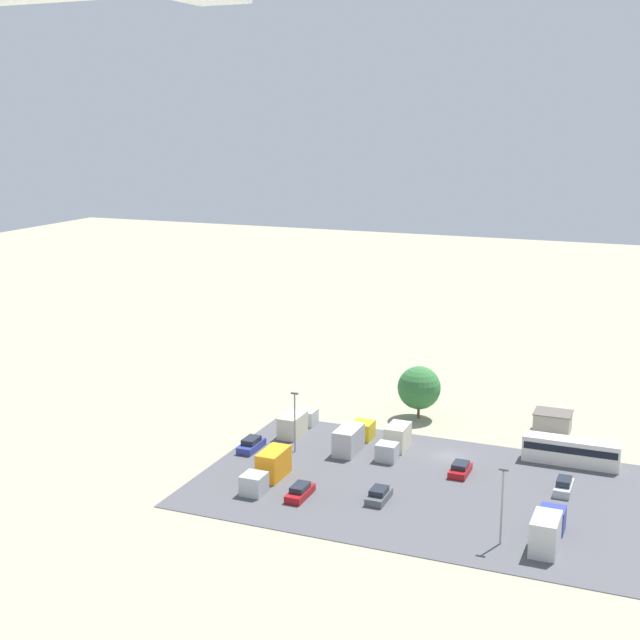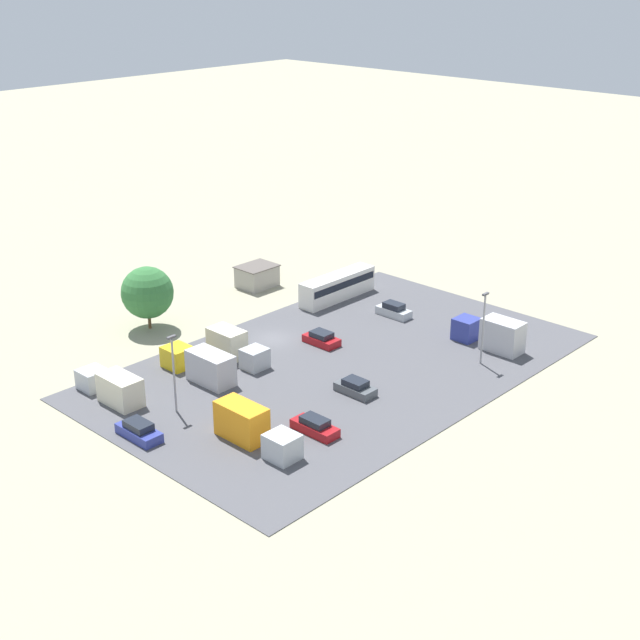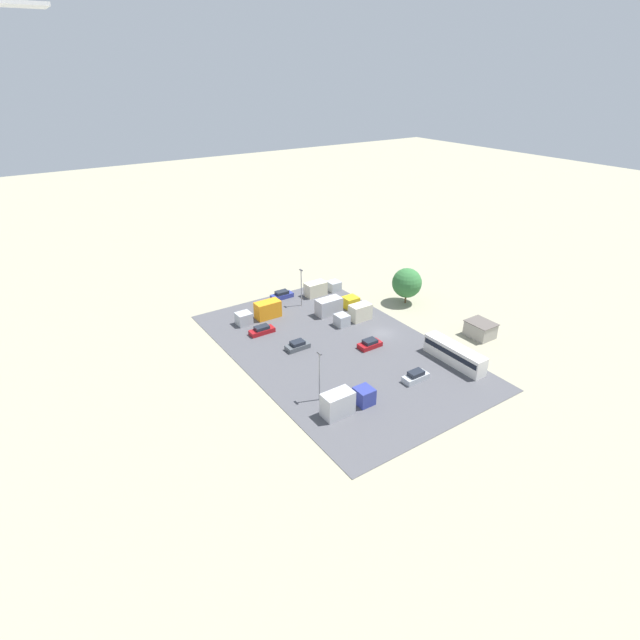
{
  "view_description": "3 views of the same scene",
  "coord_description": "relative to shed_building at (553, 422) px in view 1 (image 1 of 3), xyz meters",
  "views": [
    {
      "loc": [
        -24.16,
        99.7,
        40.32
      ],
      "look_at": [
        3.37,
        32.73,
        23.69
      ],
      "focal_mm": 50.0,
      "sensor_mm": 36.0,
      "label": 1
    },
    {
      "loc": [
        61.84,
        65.37,
        39.25
      ],
      "look_at": [
        3.4,
        10.37,
        6.23
      ],
      "focal_mm": 50.0,
      "sensor_mm": 36.0,
      "label": 2
    },
    {
      "loc": [
        -58.56,
        52.71,
        42.43
      ],
      "look_at": [
        2.05,
        11.89,
        5.22
      ],
      "focal_mm": 28.0,
      "sensor_mm": 36.0,
      "label": 3
    }
  ],
  "objects": [
    {
      "name": "tree_near_shed",
      "position": [
        17.74,
        1.21,
        2.92
      ],
      "size": [
        5.88,
        5.88,
        7.25
      ],
      "color": "brown",
      "rests_on": "ground"
    },
    {
      "name": "parked_car_4",
      "position": [
        -3.94,
        19.11,
        -0.64
      ],
      "size": [
        1.77,
        4.22,
        1.61
      ],
      "rotation": [
        0.0,
        0.0,
        3.14
      ],
      "color": "#ADB2B7",
      "rests_on": "ground"
    },
    {
      "name": "ground_plane",
      "position": [
        10.39,
        13.6,
        -1.39
      ],
      "size": [
        400.0,
        400.0,
        0.0
      ],
      "primitive_type": "plane",
      "color": "gray"
    },
    {
      "name": "bus",
      "position": [
        -3.62,
        10.51,
        0.36
      ],
      "size": [
        11.18,
        2.46,
        3.1
      ],
      "rotation": [
        0.0,
        0.0,
        1.57
      ],
      "color": "silver",
      "rests_on": "ground"
    },
    {
      "name": "parked_car_2",
      "position": [
        22.26,
        31.32,
        -0.7
      ],
      "size": [
        1.79,
        4.54,
        1.45
      ],
      "color": "maroon",
      "rests_on": "ground"
    },
    {
      "name": "parked_truck_2",
      "position": [
        -4.07,
        32.44,
        0.29
      ],
      "size": [
        2.49,
        7.95,
        3.48
      ],
      "rotation": [
        0.0,
        0.0,
        3.14
      ],
      "color": "navy",
      "rests_on": "ground"
    },
    {
      "name": "parked_car_1",
      "position": [
        33.45,
        20.74,
        -0.66
      ],
      "size": [
        1.92,
        4.59,
        1.55
      ],
      "color": "navy",
      "rests_on": "ground"
    },
    {
      "name": "parked_truck_3",
      "position": [
        16.85,
        14.67,
        0.09
      ],
      "size": [
        2.43,
        7.35,
        3.04
      ],
      "color": "#ADB2B7",
      "rests_on": "ground"
    },
    {
      "name": "parked_car_3",
      "position": [
        7.74,
        18.5,
        -0.72
      ],
      "size": [
        1.99,
        4.07,
        1.41
      ],
      "color": "maroon",
      "rests_on": "ground"
    },
    {
      "name": "parked_car_0",
      "position": [
        14.09,
        28.92,
        -0.71
      ],
      "size": [
        1.92,
        4.06,
        1.44
      ],
      "rotation": [
        0.0,
        0.0,
        3.14
      ],
      "color": "#4C5156",
      "rests_on": "ground"
    },
    {
      "name": "light_pole_lot_centre",
      "position": [
        28.2,
        19.28,
        2.91
      ],
      "size": [
        0.9,
        0.28,
        7.59
      ],
      "color": "gray",
      "rests_on": "ground"
    },
    {
      "name": "parking_lot_surface",
      "position": [
        10.39,
        23.61,
        -1.35
      ],
      "size": [
        50.41,
        31.53,
        0.08
      ],
      "color": "#4C4C51",
      "rests_on": "ground"
    },
    {
      "name": "parked_truck_0",
      "position": [
        30.77,
        12.95,
        -0.01
      ],
      "size": [
        2.48,
        8.09,
        2.83
      ],
      "rotation": [
        0.0,
        0.0,
        3.14
      ],
      "color": "#ADB2B7",
      "rests_on": "ground"
    },
    {
      "name": "shed_building",
      "position": [
        0.0,
        0.0,
        0.0
      ],
      "size": [
        4.8,
        3.92,
        2.76
      ],
      "color": "#9E998E",
      "rests_on": "ground"
    },
    {
      "name": "light_pole_lot_edge",
      "position": [
        0.1,
        33.89,
        3.0
      ],
      "size": [
        0.9,
        0.28,
        7.76
      ],
      "color": "gray",
      "rests_on": "ground"
    },
    {
      "name": "parked_truck_4",
      "position": [
        27.29,
        28.75,
        0.16
      ],
      "size": [
        2.44,
        8.72,
        3.2
      ],
      "color": "#ADB2B7",
      "rests_on": "ground"
    },
    {
      "name": "parked_truck_1",
      "position": [
        22.04,
        15.52,
        0.14
      ],
      "size": [
        2.52,
        9.08,
        3.15
      ],
      "rotation": [
        0.0,
        0.0,
        3.14
      ],
      "color": "gold",
      "rests_on": "ground"
    }
  ]
}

